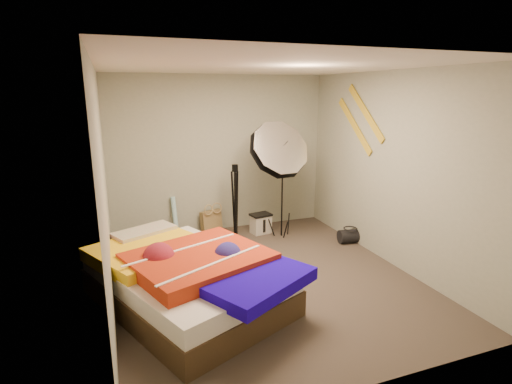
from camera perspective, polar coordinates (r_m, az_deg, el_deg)
name	(u,v)px	position (r m, az deg, el deg)	size (l,w,h in m)	color
floor	(265,279)	(5.02, 1.32, -12.27)	(4.00, 4.00, 0.00)	#493E36
ceiling	(266,66)	(4.51, 1.50, 17.52)	(4.00, 4.00, 0.00)	silver
wall_back	(220,155)	(6.48, -5.13, 5.34)	(3.50, 3.50, 0.00)	#A1A594
wall_front	(371,237)	(2.91, 16.08, -6.17)	(3.50, 3.50, 0.00)	#A1A594
wall_left	(104,192)	(4.30, -20.85, -0.03)	(4.00, 4.00, 0.00)	#A1A594
wall_right	(391,170)	(5.48, 18.70, 3.05)	(4.00, 4.00, 0.00)	#A1A594
tote_bag	(211,221)	(6.58, -6.41, -4.16)	(0.35, 0.11, 0.35)	#997F51
wrapping_roll	(175,217)	(6.44, -11.51, -3.49)	(0.07, 0.07, 0.63)	#56C0DE
camera_case	(261,224)	(6.49, 0.68, -4.61)	(0.30, 0.21, 0.30)	beige
duffel_bag	(350,236)	(6.26, 13.26, -6.16)	(0.21, 0.21, 0.34)	black
wall_stripe_upper	(366,113)	(5.87, 15.40, 10.87)	(0.02, 1.10, 0.10)	gold
wall_stripe_lower	(355,126)	(6.09, 13.91, 9.17)	(0.02, 1.10, 0.10)	gold
bed	(188,277)	(4.43, -9.73, -11.83)	(2.25, 2.51, 0.62)	#412F1D
photo_umbrella	(277,151)	(5.92, 3.05, 5.82)	(1.10, 0.78, 1.92)	black
camera_tripod	(235,197)	(6.11, -2.97, -0.67)	(0.08, 0.08, 1.18)	black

